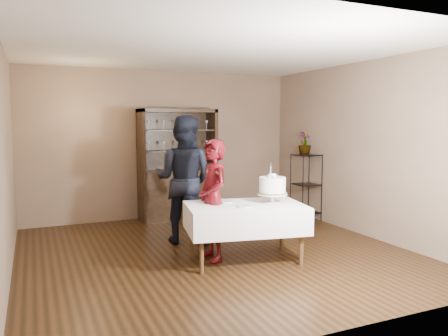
# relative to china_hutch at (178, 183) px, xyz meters

# --- Properties ---
(floor) EXTENTS (5.00, 5.00, 0.00)m
(floor) POSITION_rel_china_hutch_xyz_m (-0.20, -2.25, -0.66)
(floor) COLOR black
(floor) RESTS_ON ground
(ceiling) EXTENTS (5.00, 5.00, 0.00)m
(ceiling) POSITION_rel_china_hutch_xyz_m (-0.20, -2.25, 2.04)
(ceiling) COLOR silver
(ceiling) RESTS_ON back_wall
(back_wall) EXTENTS (5.00, 0.02, 2.70)m
(back_wall) POSITION_rel_china_hutch_xyz_m (-0.20, 0.25, 0.69)
(back_wall) COLOR brown
(back_wall) RESTS_ON floor
(wall_left) EXTENTS (0.02, 5.00, 2.70)m
(wall_left) POSITION_rel_china_hutch_xyz_m (-2.70, -2.25, 0.69)
(wall_left) COLOR brown
(wall_left) RESTS_ON floor
(wall_right) EXTENTS (0.02, 5.00, 2.70)m
(wall_right) POSITION_rel_china_hutch_xyz_m (2.30, -2.25, 0.69)
(wall_right) COLOR brown
(wall_right) RESTS_ON floor
(china_hutch) EXTENTS (1.40, 0.48, 2.00)m
(china_hutch) POSITION_rel_china_hutch_xyz_m (0.00, 0.00, 0.00)
(china_hutch) COLOR black
(china_hutch) RESTS_ON floor
(plant_etagere) EXTENTS (0.42, 0.42, 1.20)m
(plant_etagere) POSITION_rel_china_hutch_xyz_m (2.08, -1.05, -0.01)
(plant_etagere) COLOR black
(plant_etagere) RESTS_ON floor
(cake_table) EXTENTS (1.61, 1.16, 0.73)m
(cake_table) POSITION_rel_china_hutch_xyz_m (0.02, -2.73, -0.11)
(cake_table) COLOR silver
(cake_table) RESTS_ON floor
(woman) EXTENTS (0.39, 0.58, 1.55)m
(woman) POSITION_rel_china_hutch_xyz_m (-0.33, -2.50, 0.11)
(woman) COLOR #35040C
(woman) RESTS_ON floor
(man) EXTENTS (1.15, 1.12, 1.86)m
(man) POSITION_rel_china_hutch_xyz_m (-0.40, -1.56, 0.27)
(man) COLOR black
(man) RESTS_ON floor
(cake) EXTENTS (0.43, 0.43, 0.52)m
(cake) POSITION_rel_china_hutch_xyz_m (0.39, -2.76, 0.28)
(cake) COLOR beige
(cake) RESTS_ON cake_table
(plate_near) EXTENTS (0.25, 0.25, 0.01)m
(plate_near) POSITION_rel_china_hutch_xyz_m (-0.06, -2.87, 0.07)
(plate_near) COLOR beige
(plate_near) RESTS_ON cake_table
(plate_far) EXTENTS (0.21, 0.21, 0.01)m
(plate_far) POSITION_rel_china_hutch_xyz_m (-0.14, -2.51, 0.07)
(plate_far) COLOR beige
(plate_far) RESTS_ON cake_table
(potted_plant) EXTENTS (0.29, 0.29, 0.41)m
(potted_plant) POSITION_rel_china_hutch_xyz_m (2.06, -1.02, 0.73)
(potted_plant) COLOR #4D6A32
(potted_plant) RESTS_ON plant_etagere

